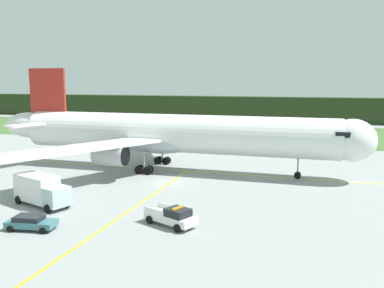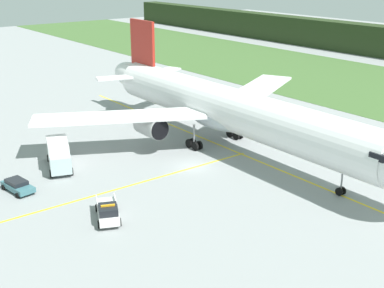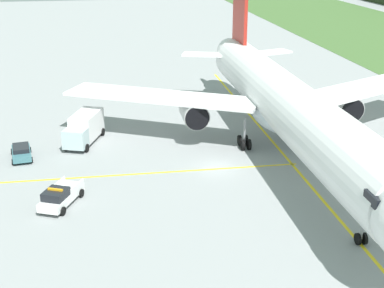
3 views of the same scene
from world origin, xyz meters
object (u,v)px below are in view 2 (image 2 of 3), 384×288
object	(u,v)px
catering_truck	(59,154)
airliner	(229,110)
ops_pickup_truck	(108,211)
staff_car	(18,185)

from	to	relation	value
catering_truck	airliner	bearing A→B (deg)	70.65
ops_pickup_truck	staff_car	world-z (taller)	ops_pickup_truck
airliner	staff_car	xyz separation A→B (m)	(-3.65, -27.38, -4.74)
ops_pickup_truck	staff_car	distance (m)	12.75
catering_truck	ops_pickup_truck	bearing A→B (deg)	-6.93
airliner	catering_truck	xyz separation A→B (m)	(-7.33, -20.87, -3.70)
staff_car	ops_pickup_truck	bearing A→B (deg)	21.22
airliner	staff_car	bearing A→B (deg)	-97.59
catering_truck	staff_car	bearing A→B (deg)	-60.50
airliner	ops_pickup_truck	size ratio (longest dim) A/B	10.38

